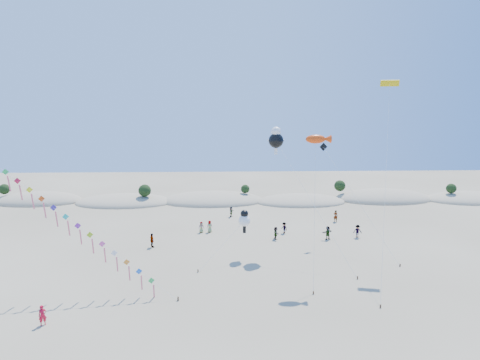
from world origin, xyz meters
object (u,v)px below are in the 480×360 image
kite_train (1,170)px  flyer_foreground (43,315)px  fish_kite (318,140)px  parafoil_kite (390,88)px

kite_train → flyer_foreground: bearing=-50.2°
kite_train → flyer_foreground: size_ratio=18.76×
kite_train → fish_kite: kite_train is taller
kite_train → flyer_foreground: 14.12m
fish_kite → flyer_foreground: fish_kite is taller
kite_train → parafoil_kite: (38.74, 7.87, 7.73)m
fish_kite → kite_train: bearing=-174.7°
kite_train → flyer_foreground: kite_train is taller
kite_train → parafoil_kite: size_ratio=1.54×
fish_kite → parafoil_kite: size_ratio=0.72×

